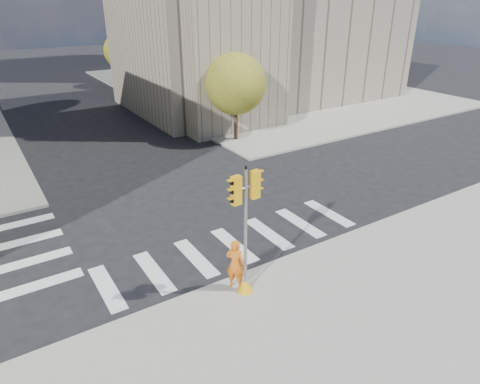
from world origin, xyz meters
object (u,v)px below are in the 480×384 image
Objects in this scene: traffic_signal at (245,242)px; photographer at (235,264)px; lamp_near at (213,68)px; lamp_far at (145,50)px.

traffic_signal is 1.12m from photographer.
lamp_near is 1.00× the size of lamp_far.
lamp_near is 21.35m from traffic_signal.
lamp_near is 14.00m from lamp_far.
photographer is (-9.64, -32.60, -3.47)m from lamp_far.
lamp_far is at bearing 68.05° from traffic_signal.
traffic_signal is at bearing 166.53° from photographer.
photographer is (-0.16, 0.38, -1.04)m from traffic_signal.
lamp_near is at bearing -64.32° from photographer.
photographer is (-9.64, -18.60, -3.47)m from lamp_near.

